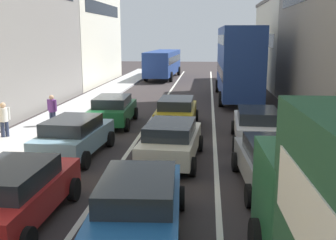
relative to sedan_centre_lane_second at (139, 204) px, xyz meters
The scene contains 15 objects.
sidewalk_left 14.94m from the sedan_centre_lane_second, 116.16° to the left, with size 2.60×64.00×0.14m, color #ACACAC.
lane_stripe_left 13.51m from the sedan_centre_lane_second, 96.72° to the left, with size 0.16×60.00×0.01m, color silver.
lane_stripe_right 13.54m from the sedan_centre_lane_second, 82.25° to the left, with size 0.16×60.00×0.01m, color silver.
sedan_centre_lane_second is the anchor object (origin of this frame).
wagon_left_lane_second 3.11m from the sedan_centre_lane_second, behind, with size 2.09×4.32×1.49m.
hatchback_centre_lane_third 5.67m from the sedan_centre_lane_second, 87.95° to the left, with size 2.27×4.40×1.49m.
sedan_left_lane_third 6.93m from the sedan_centre_lane_second, 120.13° to the left, with size 2.26×4.40×1.49m.
coupe_centre_lane_fourth 11.28m from the sedan_centre_lane_second, 90.20° to the left, with size 2.09×4.31×1.49m.
sedan_left_lane_fourth 12.00m from the sedan_centre_lane_second, 105.95° to the left, with size 2.19×4.37×1.49m.
sedan_right_lane_behind_truck 4.85m from the sedan_centre_lane_second, 44.23° to the left, with size 2.28×4.41×1.49m.
wagon_right_lane_far 9.29m from the sedan_centre_lane_second, 67.37° to the left, with size 2.19×4.37×1.49m.
bus_mid_queue_primary 21.07m from the sedan_centre_lane_second, 80.26° to the left, with size 2.90×10.53×5.06m.
bus_far_queue_secondary 34.74m from the sedan_centre_lane_second, 95.42° to the left, with size 3.11×10.59×2.90m.
pedestrian_near_kerb 10.91m from the sedan_centre_lane_second, 132.12° to the left, with size 0.44×0.38×1.66m.
pedestrian_mid_sidewalk 12.13m from the sedan_centre_lane_second, 120.10° to the left, with size 0.52×0.34×1.66m.
Camera 1 is at (1.36, -1.73, 4.48)m, focal length 43.29 mm.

